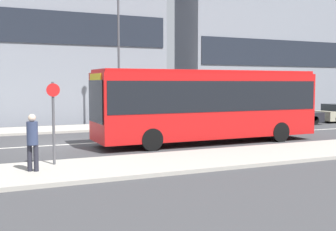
{
  "coord_description": "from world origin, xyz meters",
  "views": [
    {
      "loc": [
        -3.5,
        -19.63,
        2.85
      ],
      "look_at": [
        4.49,
        -1.81,
        1.35
      ],
      "focal_mm": 45.0,
      "sensor_mm": 36.0,
      "label": 1
    }
  ],
  "objects_px": {
    "city_bus": "(208,101)",
    "bus_stop_sign": "(53,117)",
    "parked_car_0": "(291,115)",
    "street_lamp": "(119,48)",
    "pedestrian_near_stop": "(32,139)"
  },
  "relations": [
    {
      "from": "parked_car_0",
      "to": "pedestrian_near_stop",
      "type": "relative_size",
      "value": 2.43
    },
    {
      "from": "city_bus",
      "to": "street_lamp",
      "type": "relative_size",
      "value": 1.33
    },
    {
      "from": "city_bus",
      "to": "bus_stop_sign",
      "type": "bearing_deg",
      "value": -154.47
    },
    {
      "from": "parked_car_0",
      "to": "bus_stop_sign",
      "type": "distance_m",
      "value": 19.32
    },
    {
      "from": "parked_car_0",
      "to": "bus_stop_sign",
      "type": "relative_size",
      "value": 1.56
    },
    {
      "from": "bus_stop_sign",
      "to": "parked_car_0",
      "type": "bearing_deg",
      "value": 26.39
    },
    {
      "from": "city_bus",
      "to": "bus_stop_sign",
      "type": "xyz_separation_m",
      "value": [
        -7.71,
        -3.22,
        -0.24
      ]
    },
    {
      "from": "parked_car_0",
      "to": "street_lamp",
      "type": "height_order",
      "value": "street_lamp"
    },
    {
      "from": "pedestrian_near_stop",
      "to": "street_lamp",
      "type": "bearing_deg",
      "value": 88.36
    },
    {
      "from": "pedestrian_near_stop",
      "to": "bus_stop_sign",
      "type": "xyz_separation_m",
      "value": [
        0.78,
        0.85,
        0.6
      ]
    },
    {
      "from": "parked_car_0",
      "to": "pedestrian_near_stop",
      "type": "height_order",
      "value": "pedestrian_near_stop"
    },
    {
      "from": "pedestrian_near_stop",
      "to": "city_bus",
      "type": "bearing_deg",
      "value": 52.9
    },
    {
      "from": "parked_car_0",
      "to": "street_lamp",
      "type": "relative_size",
      "value": 0.52
    },
    {
      "from": "bus_stop_sign",
      "to": "pedestrian_near_stop",
      "type": "bearing_deg",
      "value": -132.55
    },
    {
      "from": "city_bus",
      "to": "pedestrian_near_stop",
      "type": "distance_m",
      "value": 9.45
    }
  ]
}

